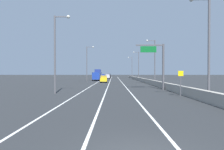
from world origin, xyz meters
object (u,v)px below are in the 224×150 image
lamp_post_right_near (207,41)px  car_silver_0 (108,76)px  lamp_post_right_fourth (132,66)px  lamp_post_left_mid (88,62)px  lamp_post_right_second (154,59)px  lamp_post_left_near (57,49)px  lamp_post_right_third (138,64)px  speed_advisory_sign (181,81)px  car_black_3 (109,76)px  car_blue_2 (103,76)px  car_yellow_1 (104,79)px  overhead_sign_gantry (159,61)px  box_truck (97,75)px

lamp_post_right_near → car_silver_0: lamp_post_right_near is taller
car_silver_0 → lamp_post_right_fourth: bearing=23.3°
lamp_post_right_near → lamp_post_left_mid: (-16.91, 36.58, 0.00)m
lamp_post_right_second → lamp_post_left_near: same height
lamp_post_right_near → lamp_post_right_third: 50.96m
speed_advisory_sign → lamp_post_right_near: 5.42m
speed_advisory_sign → car_black_3: (-10.26, 78.16, -0.72)m
car_blue_2 → car_black_3: car_black_3 is taller
car_silver_0 → car_yellow_1: bearing=-90.0°
overhead_sign_gantry → car_silver_0: overhead_sign_gantry is taller
overhead_sign_gantry → car_silver_0: 60.26m
overhead_sign_gantry → car_blue_2: 69.36m
lamp_post_left_mid → overhead_sign_gantry: bearing=-58.6°
car_blue_2 → box_truck: bearing=-90.4°
car_black_3 → car_silver_0: bearing=-91.9°
lamp_post_right_third → car_black_3: size_ratio=2.44×
speed_advisory_sign → lamp_post_right_fourth: (1.09, 73.38, 4.20)m
overhead_sign_gantry → car_yellow_1: size_ratio=1.73×
lamp_post_right_fourth → lamp_post_left_mid: size_ratio=1.00×
lamp_post_left_mid → car_blue_2: bearing=87.3°
lamp_post_right_third → lamp_post_left_mid: size_ratio=1.00×
car_blue_2 → box_truck: size_ratio=0.44×
lamp_post_right_near → car_blue_2: (-14.84, 80.20, -4.99)m
overhead_sign_gantry → car_silver_0: size_ratio=1.57×
lamp_post_right_fourth → car_silver_0: 13.62m
lamp_post_right_third → car_black_3: 32.68m
overhead_sign_gantry → lamp_post_right_near: size_ratio=0.72×
lamp_post_right_fourth → box_truck: size_ratio=1.13×
car_yellow_1 → car_black_3: (0.35, 46.53, 0.07)m
overhead_sign_gantry → lamp_post_right_second: bearing=81.7°
overhead_sign_gantry → car_black_3: size_ratio=1.76×
lamp_post_left_mid → speed_advisory_sign: bearing=-65.4°
lamp_post_right_fourth → box_truck: (-14.63, -28.50, -4.17)m
speed_advisory_sign → lamp_post_right_third: (1.05, 47.90, 4.20)m
lamp_post_left_near → car_blue_2: size_ratio=2.56×
speed_advisory_sign → car_black_3: bearing=97.5°
lamp_post_right_third → lamp_post_right_fourth: bearing=89.9°
car_black_3 → box_truck: (-3.29, -33.29, 0.75)m
lamp_post_right_third → lamp_post_right_near: bearing=-89.5°
car_blue_2 → lamp_post_left_mid: bearing=-92.7°
lamp_post_left_mid → car_silver_0: lamp_post_left_mid is taller
lamp_post_right_near → car_yellow_1: lamp_post_right_near is taller
overhead_sign_gantry → car_blue_2: bearing=100.7°
lamp_post_right_near → lamp_post_right_third: (-0.48, 50.96, 0.00)m
overhead_sign_gantry → car_silver_0: (-10.14, 59.28, -3.68)m
box_truck → overhead_sign_gantry: bearing=-69.9°
lamp_post_right_near → car_black_3: (-11.79, 81.23, -4.92)m
lamp_post_left_mid → car_silver_0: bearing=82.2°
lamp_post_right_fourth → lamp_post_left_mid: same height
car_yellow_1 → car_blue_2: size_ratio=1.06×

